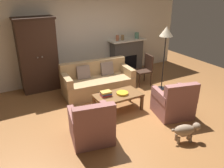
% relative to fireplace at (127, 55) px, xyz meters
% --- Properties ---
extents(ground_plane, '(9.60, 9.60, 0.00)m').
position_rel_fireplace_xyz_m(ground_plane, '(-1.55, -2.30, -0.57)').
color(ground_plane, '#9E6638').
extents(back_wall, '(7.20, 0.10, 2.80)m').
position_rel_fireplace_xyz_m(back_wall, '(-1.55, 0.25, 0.83)').
color(back_wall, silver).
rests_on(back_wall, ground).
extents(fireplace, '(1.26, 0.48, 1.12)m').
position_rel_fireplace_xyz_m(fireplace, '(0.00, 0.00, 0.00)').
color(fireplace, '#4C4947').
rests_on(fireplace, ground).
extents(armoire, '(1.06, 0.57, 2.03)m').
position_rel_fireplace_xyz_m(armoire, '(-2.95, -0.08, 0.45)').
color(armoire, '#382319').
rests_on(armoire, ground).
extents(couch, '(1.97, 0.98, 0.86)m').
position_rel_fireplace_xyz_m(couch, '(-1.63, -1.08, -0.25)').
color(couch, tan).
rests_on(couch, ground).
extents(coffee_table, '(1.10, 0.60, 0.42)m').
position_rel_fireplace_xyz_m(coffee_table, '(-1.65, -2.23, -0.20)').
color(coffee_table, brown).
rests_on(coffee_table, ground).
extents(fruit_bowl, '(0.28, 0.28, 0.05)m').
position_rel_fireplace_xyz_m(fruit_bowl, '(-1.55, -2.26, -0.12)').
color(fruit_bowl, gold).
rests_on(fruit_bowl, coffee_table).
extents(book_stack, '(0.27, 0.20, 0.12)m').
position_rel_fireplace_xyz_m(book_stack, '(-1.93, -2.15, -0.09)').
color(book_stack, '#B73833').
rests_on(book_stack, coffee_table).
extents(mantel_vase_terracotta, '(0.10, 0.10, 0.18)m').
position_rel_fireplace_xyz_m(mantel_vase_terracotta, '(-0.38, -0.02, 0.64)').
color(mantel_vase_terracotta, '#A86042').
rests_on(mantel_vase_terracotta, fireplace).
extents(mantel_vase_bronze, '(0.10, 0.10, 0.17)m').
position_rel_fireplace_xyz_m(mantel_vase_bronze, '(-0.18, -0.02, 0.64)').
color(mantel_vase_bronze, olive).
rests_on(mantel_vase_bronze, fireplace).
extents(mantel_vase_jade, '(0.14, 0.14, 0.19)m').
position_rel_fireplace_xyz_m(mantel_vase_jade, '(0.38, -0.02, 0.65)').
color(mantel_vase_jade, slate).
rests_on(mantel_vase_jade, fireplace).
extents(armchair_near_left, '(0.90, 0.90, 0.88)m').
position_rel_fireplace_xyz_m(armchair_near_left, '(-2.67, -2.98, -0.25)').
color(armchair_near_left, '#935B56').
rests_on(armchair_near_left, ground).
extents(armchair_near_right, '(0.92, 0.93, 0.88)m').
position_rel_fireplace_xyz_m(armchair_near_right, '(-0.65, -3.05, -0.25)').
color(armchair_near_right, '#935B56').
rests_on(armchair_near_right, ground).
extents(side_chair_wooden, '(0.48, 0.48, 0.90)m').
position_rel_fireplace_xyz_m(side_chair_wooden, '(-0.11, -1.22, -0.06)').
color(side_chair_wooden, '#382319').
rests_on(side_chair_wooden, ground).
extents(floor_lamp, '(0.36, 0.36, 1.79)m').
position_rel_fireplace_xyz_m(floor_lamp, '(0.10, -1.76, 0.98)').
color(floor_lamp, black).
rests_on(floor_lamp, ground).
extents(dog, '(0.55, 0.33, 0.39)m').
position_rel_fireplace_xyz_m(dog, '(-1.12, -3.89, -0.32)').
color(dog, gray).
rests_on(dog, ground).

